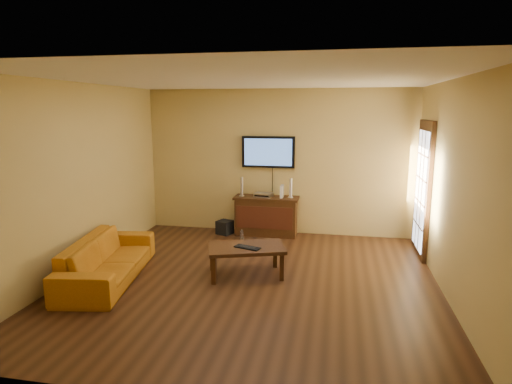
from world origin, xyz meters
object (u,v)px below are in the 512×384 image
(television, at_px, (268,152))
(speaker_left, at_px, (242,187))
(media_console, at_px, (266,216))
(speaker_right, at_px, (291,189))
(av_receiver, at_px, (263,195))
(bottle, at_px, (242,235))
(coffee_table, at_px, (246,250))
(subwoofer, at_px, (225,227))
(game_console, at_px, (282,191))
(sofa, at_px, (107,252))
(keyboard, at_px, (247,247))

(television, bearing_deg, speaker_left, -156.03)
(media_console, bearing_deg, speaker_right, 1.55)
(av_receiver, distance_m, bottle, 0.84)
(coffee_table, height_order, subwoofer, coffee_table)
(coffee_table, relative_size, speaker_left, 3.32)
(coffee_table, distance_m, bottle, 1.75)
(coffee_table, height_order, game_console, game_console)
(subwoofer, bearing_deg, sofa, -90.78)
(media_console, relative_size, game_console, 5.11)
(television, xyz_separation_m, av_receiver, (-0.06, -0.19, -0.78))
(subwoofer, relative_size, keyboard, 0.65)
(television, distance_m, bottle, 1.61)
(coffee_table, height_order, bottle, coffee_table)
(speaker_left, bearing_deg, media_console, 2.20)
(speaker_right, distance_m, subwoofer, 1.45)
(coffee_table, height_order, sofa, sofa)
(coffee_table, distance_m, sofa, 1.92)
(bottle, bearing_deg, coffee_table, -75.04)
(coffee_table, relative_size, game_console, 5.13)
(media_console, bearing_deg, sofa, -125.22)
(media_console, relative_size, sofa, 0.60)
(media_console, distance_m, speaker_right, 0.69)
(coffee_table, height_order, keyboard, keyboard)
(media_console, bearing_deg, speaker_left, -177.80)
(television, height_order, sofa, television)
(subwoofer, bearing_deg, av_receiver, 29.54)
(speaker_right, bearing_deg, speaker_left, -178.12)
(media_console, relative_size, coffee_table, 1.00)
(keyboard, bearing_deg, speaker_right, 80.49)
(subwoofer, bearing_deg, coffee_table, -44.91)
(television, bearing_deg, av_receiver, -106.39)
(sofa, height_order, speaker_right, speaker_right)
(television, distance_m, sofa, 3.46)
(bottle, relative_size, keyboard, 0.46)
(media_console, relative_size, bottle, 6.56)
(media_console, bearing_deg, av_receiver, 178.87)
(media_console, xyz_separation_m, game_console, (0.29, -0.01, 0.48))
(av_receiver, bearing_deg, game_console, 6.26)
(sofa, height_order, game_console, game_console)
(speaker_right, height_order, game_console, speaker_right)
(speaker_right, bearing_deg, media_console, -178.45)
(subwoofer, relative_size, bottle, 1.40)
(television, xyz_separation_m, speaker_left, (-0.47, -0.21, -0.65))
(coffee_table, bearing_deg, speaker_left, 104.50)
(av_receiver, height_order, game_console, game_console)
(speaker_left, bearing_deg, television, 23.97)
(av_receiver, bearing_deg, television, 82.36)
(media_console, distance_m, speaker_left, 0.70)
(game_console, xyz_separation_m, bottle, (-0.68, -0.36, -0.76))
(sofa, xyz_separation_m, game_console, (2.08, 2.53, 0.45))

